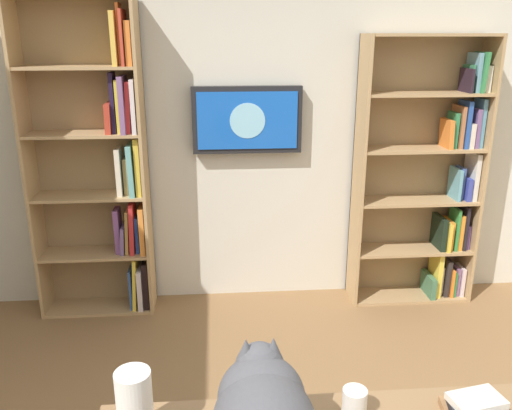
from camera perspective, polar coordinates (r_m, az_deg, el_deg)
wall_back at (r=3.83m, az=-0.07°, el=9.03°), size 4.52×0.06×2.70m
bookshelf_left at (r=4.06m, az=18.39°, el=2.53°), size 0.90×0.28×1.96m
bookshelf_right at (r=3.79m, az=-16.13°, el=3.95°), size 0.79×0.28×2.19m
wall_mounted_tv at (r=3.74m, az=-0.97°, el=9.21°), size 0.77×0.07×0.47m
paper_towel_roll at (r=1.74m, az=-13.03°, el=-20.37°), size 0.11×0.11×0.23m
coffee_mug at (r=1.84m, az=10.63°, el=-20.34°), size 0.08×0.08×0.10m
desk_book_stack at (r=1.94m, az=22.62°, el=-19.75°), size 0.21×0.17×0.08m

